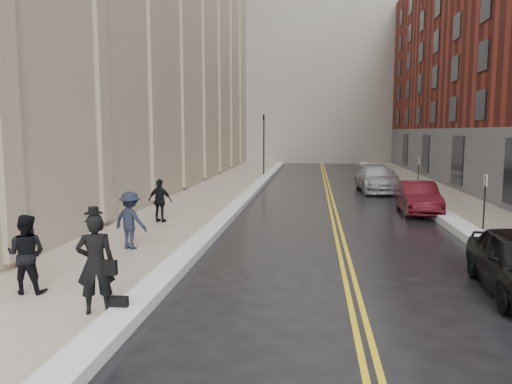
% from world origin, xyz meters
% --- Properties ---
extents(ground, '(160.00, 160.00, 0.00)m').
position_xyz_m(ground, '(0.00, 0.00, 0.00)').
color(ground, black).
rests_on(ground, ground).
extents(sidewalk_left, '(4.00, 64.00, 0.15)m').
position_xyz_m(sidewalk_left, '(-4.50, 16.00, 0.07)').
color(sidewalk_left, gray).
rests_on(sidewalk_left, ground).
extents(sidewalk_right, '(3.00, 64.00, 0.15)m').
position_xyz_m(sidewalk_right, '(9.00, 16.00, 0.07)').
color(sidewalk_right, gray).
rests_on(sidewalk_right, ground).
extents(lane_stripe_a, '(0.12, 64.00, 0.01)m').
position_xyz_m(lane_stripe_a, '(2.38, 16.00, 0.00)').
color(lane_stripe_a, gold).
rests_on(lane_stripe_a, ground).
extents(lane_stripe_b, '(0.12, 64.00, 0.01)m').
position_xyz_m(lane_stripe_b, '(2.62, 16.00, 0.00)').
color(lane_stripe_b, gold).
rests_on(lane_stripe_b, ground).
extents(snow_ridge_left, '(0.70, 60.80, 0.26)m').
position_xyz_m(snow_ridge_left, '(-2.20, 16.00, 0.13)').
color(snow_ridge_left, white).
rests_on(snow_ridge_left, ground).
extents(snow_ridge_right, '(0.85, 60.80, 0.30)m').
position_xyz_m(snow_ridge_right, '(7.15, 16.00, 0.15)').
color(snow_ridge_right, white).
rests_on(snow_ridge_right, ground).
extents(tower_far_right, '(22.00, 18.00, 44.00)m').
position_xyz_m(tower_far_right, '(14.00, 66.00, 22.00)').
color(tower_far_right, slate).
rests_on(tower_far_right, ground).
extents(traffic_signal, '(0.18, 0.15, 5.20)m').
position_xyz_m(traffic_signal, '(-2.60, 30.00, 3.08)').
color(traffic_signal, black).
rests_on(traffic_signal, ground).
extents(parking_sign_near, '(0.06, 0.35, 2.23)m').
position_xyz_m(parking_sign_near, '(7.90, 8.00, 1.36)').
color(parking_sign_near, black).
rests_on(parking_sign_near, ground).
extents(parking_sign_far, '(0.06, 0.35, 2.23)m').
position_xyz_m(parking_sign_far, '(7.90, 20.00, 1.36)').
color(parking_sign_far, black).
rests_on(parking_sign_far, ground).
extents(car_maroon, '(1.63, 4.50, 1.47)m').
position_xyz_m(car_maroon, '(6.37, 12.38, 0.74)').
color(car_maroon, '#3F0B12').
rests_on(car_maroon, ground).
extents(car_silver_near, '(2.64, 5.76, 1.63)m').
position_xyz_m(car_silver_near, '(5.54, 20.73, 0.82)').
color(car_silver_near, '#A3A5AA').
rests_on(car_silver_near, ground).
extents(car_silver_far, '(2.45, 4.76, 1.29)m').
position_xyz_m(car_silver_far, '(6.26, 24.15, 0.64)').
color(car_silver_far, '#A2A5AB').
rests_on(car_silver_far, ground).
extents(pedestrian_main, '(0.88, 0.74, 2.04)m').
position_xyz_m(pedestrian_main, '(-2.80, -1.99, 1.17)').
color(pedestrian_main, black).
rests_on(pedestrian_main, sidewalk_left).
extents(pedestrian_a, '(0.93, 0.75, 1.81)m').
position_xyz_m(pedestrian_a, '(-4.91, -0.96, 1.05)').
color(pedestrian_a, black).
rests_on(pedestrian_a, sidewalk_left).
extents(pedestrian_b, '(1.32, 1.03, 1.80)m').
position_xyz_m(pedestrian_b, '(-4.13, 3.45, 1.05)').
color(pedestrian_b, black).
rests_on(pedestrian_b, sidewalk_left).
extents(pedestrian_c, '(1.09, 0.61, 1.75)m').
position_xyz_m(pedestrian_c, '(-4.60, 8.00, 1.02)').
color(pedestrian_c, black).
rests_on(pedestrian_c, sidewalk_left).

